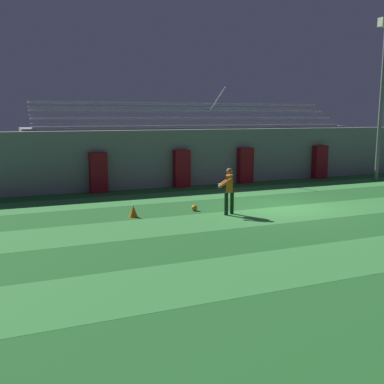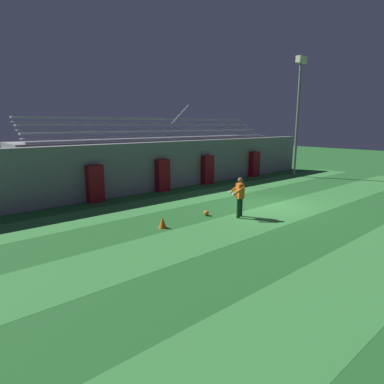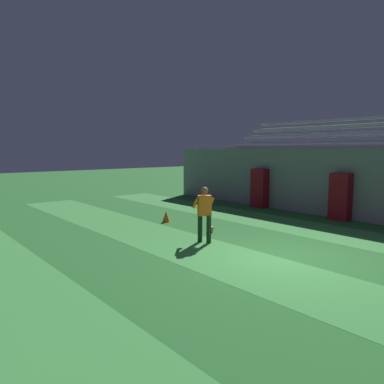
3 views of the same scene
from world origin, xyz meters
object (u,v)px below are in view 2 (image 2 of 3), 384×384
object	(u,v)px
padding_pillar_far_right	(254,164)
padding_pillar_gate_right	(208,170)
padding_pillar_gate_left	(163,175)
padding_pillar_far_left	(95,184)
soccer_ball	(206,213)
goalkeeper	(240,195)
traffic_cone	(163,222)
water_bottle	(249,179)
floodlight_pole	(298,103)

from	to	relation	value
padding_pillar_far_right	padding_pillar_gate_right	bearing A→B (deg)	180.00
padding_pillar_gate_left	padding_pillar_far_left	distance (m)	4.08
padding_pillar_far_left	soccer_ball	distance (m)	5.98
padding_pillar_far_right	goalkeeper	xyz separation A→B (m)	(-9.04, -6.43, 0.04)
padding_pillar_gate_right	goalkeeper	world-z (taller)	padding_pillar_gate_right
padding_pillar_far_right	soccer_ball	size ratio (longest dim) A/B	8.34
traffic_cone	padding_pillar_far_right	bearing A→B (deg)	24.21
padding_pillar_gate_left	soccer_ball	xyz separation A→B (m)	(-1.60, -5.38, -0.81)
padding_pillar_far_right	padding_pillar_far_left	bearing A→B (deg)	180.00
padding_pillar_gate_right	padding_pillar_far_left	size ratio (longest dim) A/B	1.00
goalkeeper	soccer_ball	size ratio (longest dim) A/B	7.59
padding_pillar_gate_left	goalkeeper	distance (m)	6.47
goalkeeper	water_bottle	size ratio (longest dim) A/B	6.96
padding_pillar_far_left	water_bottle	bearing A→B (deg)	-4.55
padding_pillar_far_left	padding_pillar_far_right	distance (m)	12.39
water_bottle	padding_pillar_far_right	bearing A→B (deg)	27.72
traffic_cone	water_bottle	distance (m)	11.63
floodlight_pole	goalkeeper	bearing A→B (deg)	-158.27
floodlight_pole	soccer_ball	xyz separation A→B (m)	(-12.20, -3.47, -5.18)
padding_pillar_gate_left	traffic_cone	world-z (taller)	padding_pillar_gate_left
floodlight_pole	traffic_cone	distance (m)	15.85
water_bottle	goalkeeper	bearing A→B (deg)	-143.05
padding_pillar_far_left	padding_pillar_gate_right	bearing A→B (deg)	0.00
padding_pillar_far_left	soccer_ball	world-z (taller)	padding_pillar_far_left
traffic_cone	padding_pillar_far_left	bearing A→B (deg)	91.16
soccer_ball	padding_pillar_gate_left	bearing A→B (deg)	73.42
padding_pillar_far_left	traffic_cone	bearing A→B (deg)	-88.84
padding_pillar_far_right	floodlight_pole	distance (m)	5.30
padding_pillar_gate_right	traffic_cone	bearing A→B (deg)	-143.69
padding_pillar_gate_left	padding_pillar_far_right	world-z (taller)	same
padding_pillar_gate_right	padding_pillar_far_right	bearing A→B (deg)	0.00
padding_pillar_gate_left	padding_pillar_gate_right	distance (m)	3.55
padding_pillar_far_right	floodlight_pole	world-z (taller)	floodlight_pole
goalkeeper	traffic_cone	world-z (taller)	goalkeeper
goalkeeper	soccer_ball	world-z (taller)	goalkeeper
padding_pillar_gate_right	water_bottle	size ratio (longest dim) A/B	7.65
traffic_cone	padding_pillar_gate_left	bearing A→B (deg)	54.31
padding_pillar_gate_left	floodlight_pole	world-z (taller)	floodlight_pole
goalkeeper	soccer_ball	xyz separation A→B (m)	(-0.87, 1.05, -0.84)
padding_pillar_far_left	goalkeeper	distance (m)	7.25
soccer_ball	traffic_cone	world-z (taller)	traffic_cone
traffic_cone	water_bottle	xyz separation A→B (m)	(10.65, 4.67, -0.09)
padding_pillar_gate_left	soccer_ball	bearing A→B (deg)	-106.58
padding_pillar_gate_right	padding_pillar_far_left	bearing A→B (deg)	180.00
padding_pillar_far_right	traffic_cone	bearing A→B (deg)	-155.79
padding_pillar_gate_left	traffic_cone	xyz separation A→B (m)	(-3.97, -5.52, -0.71)
padding_pillar_far_left	goalkeeper	world-z (taller)	padding_pillar_far_left
traffic_cone	water_bottle	bearing A→B (deg)	23.66
water_bottle	padding_pillar_far_left	bearing A→B (deg)	175.45
padding_pillar_gate_left	padding_pillar_far_right	distance (m)	8.31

